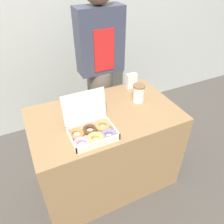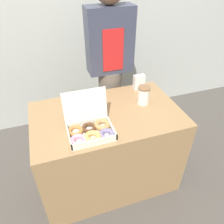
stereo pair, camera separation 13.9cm
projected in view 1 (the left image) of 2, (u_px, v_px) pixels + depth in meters
The scene contains 7 objects.
ground_plane at pixel (106, 176), 1.99m from camera, with size 14.00×14.00×0.00m, color #4C4742.
wall_back at pixel (57, 0), 1.96m from camera, with size 10.00×0.05×2.60m.
table at pixel (105, 149), 1.77m from camera, with size 1.07×0.65×0.71m.
donut_box at pixel (92, 131), 1.36m from camera, with size 0.32×0.26×0.26m.
coffee_cup at pixel (139, 93), 1.65m from camera, with size 0.09×0.09×0.14m.
napkin_holder at pixel (131, 81), 1.84m from camera, with size 0.09×0.05×0.12m.
person_customer at pixel (100, 61), 1.87m from camera, with size 0.38×0.23×1.57m.
Camera 1 is at (-0.49, -1.15, 1.65)m, focal length 35.00 mm.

